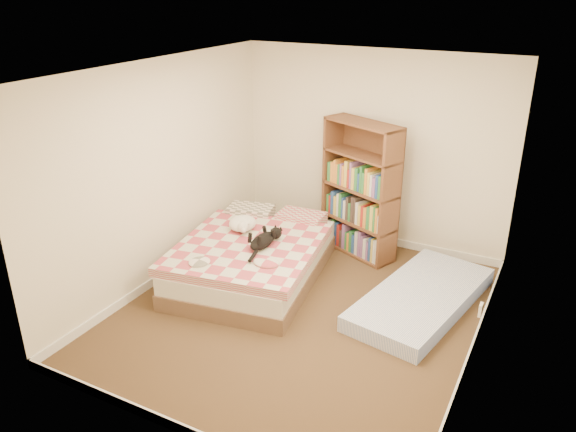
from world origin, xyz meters
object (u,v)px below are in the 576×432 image
at_px(bookshelf, 360,207).
at_px(white_dog, 243,224).
at_px(floor_mattress, 421,298).
at_px(black_cat, 264,240).
at_px(bed, 255,257).

bearing_deg(bookshelf, white_dog, -111.46).
distance_m(floor_mattress, black_cat, 1.82).
bearing_deg(black_cat, floor_mattress, 23.31).
xyz_separation_m(floor_mattress, white_dog, (-2.14, -0.15, 0.50)).
relative_size(bed, bookshelf, 1.33).
height_order(floor_mattress, white_dog, white_dog).
bearing_deg(white_dog, bookshelf, 53.00).
bearing_deg(floor_mattress, bed, -161.35).
bearing_deg(bed, black_cat, -39.44).
relative_size(floor_mattress, white_dog, 4.97).
distance_m(floor_mattress, white_dog, 2.20).
distance_m(bed, floor_mattress, 1.94).
height_order(bookshelf, black_cat, bookshelf).
distance_m(bed, black_cat, 0.40).
bearing_deg(bookshelf, black_cat, -92.36).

